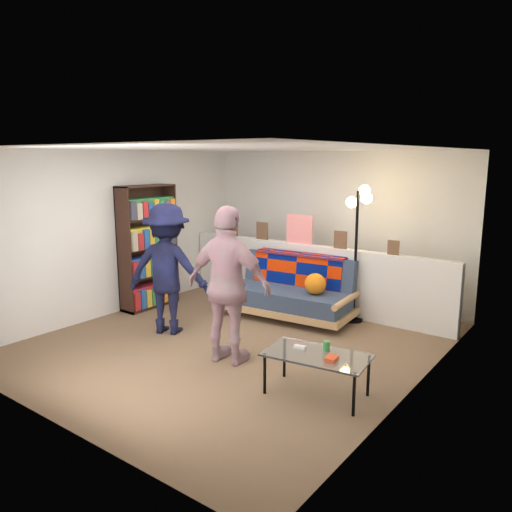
{
  "coord_description": "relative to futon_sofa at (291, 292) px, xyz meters",
  "views": [
    {
      "loc": [
        3.77,
        -4.68,
        2.3
      ],
      "look_at": [
        0.0,
        0.4,
        1.05
      ],
      "focal_mm": 35.0,
      "sensor_mm": 36.0,
      "label": 1
    }
  ],
  "objects": [
    {
      "name": "half_wall_ledge",
      "position": [
        0.0,
        0.53,
        0.13
      ],
      "size": [
        4.45,
        0.15,
        1.0
      ],
      "primitive_type": "cube",
      "color": "silver",
      "rests_on": "ground"
    },
    {
      "name": "floor_lamp",
      "position": [
        0.83,
        0.4,
        1.0
      ],
      "size": [
        0.43,
        0.35,
        1.93
      ],
      "color": "black",
      "rests_on": "ground"
    },
    {
      "name": "futon_sofa",
      "position": [
        0.0,
        0.0,
        0.0
      ],
      "size": [
        1.94,
        1.05,
        0.8
      ],
      "color": "tan",
      "rests_on": "ground"
    },
    {
      "name": "room_shell",
      "position": [
        0.0,
        -0.8,
        1.3
      ],
      "size": [
        4.6,
        5.05,
        2.45
      ],
      "color": "silver",
      "rests_on": "ground"
    },
    {
      "name": "bookshelf",
      "position": [
        -2.08,
        -0.87,
        0.51
      ],
      "size": [
        0.32,
        0.95,
        1.89
      ],
      "color": "black",
      "rests_on": "ground"
    },
    {
      "name": "coffee_table",
      "position": [
        1.53,
        -1.93,
        0.02
      ],
      "size": [
        1.08,
        0.68,
        0.53
      ],
      "color": "black",
      "rests_on": "ground"
    },
    {
      "name": "person_right",
      "position": [
        0.32,
        -1.81,
        0.52
      ],
      "size": [
        1.1,
        0.57,
        1.79
      ],
      "primitive_type": "imported",
      "rotation": [
        0.0,
        0.0,
        3.27
      ],
      "color": "pink",
      "rests_on": "ground"
    },
    {
      "name": "ledge_decor",
      "position": [
        -0.22,
        0.51,
        0.8
      ],
      "size": [
        2.97,
        0.02,
        0.45
      ],
      "color": "brown",
      "rests_on": "half_wall_ledge"
    },
    {
      "name": "person_left",
      "position": [
        -0.97,
        -1.51,
        0.49
      ],
      "size": [
        1.27,
        1.02,
        1.72
      ],
      "primitive_type": "imported",
      "rotation": [
        0.0,
        0.0,
        3.54
      ],
      "color": "black",
      "rests_on": "ground"
    },
    {
      "name": "ground",
      "position": [
        0.0,
        -1.27,
        -0.37
      ],
      "size": [
        5.0,
        5.0,
        0.0
      ],
      "primitive_type": "plane",
      "color": "brown",
      "rests_on": "ground"
    }
  ]
}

